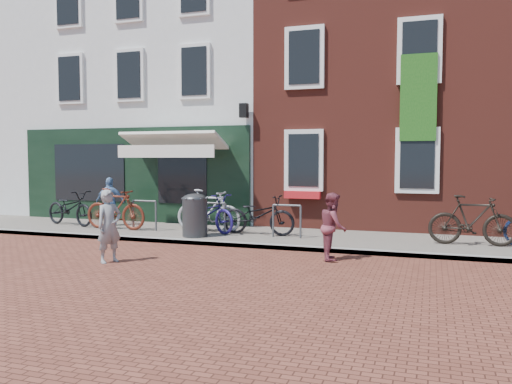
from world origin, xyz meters
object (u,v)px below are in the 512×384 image
(boy, at_px, (333,226))
(bicycle_4, at_px, (258,215))
(bicycle_3, at_px, (208,211))
(woman, at_px, (109,226))
(bicycle_5, at_px, (472,220))
(cafe_person, at_px, (110,202))
(litter_bin, at_px, (195,213))
(bicycle_1, at_px, (115,209))
(bicycle_2, at_px, (208,213))
(bicycle_0, at_px, (70,208))

(boy, xyz_separation_m, bicycle_4, (-2.31, 2.15, -0.07))
(bicycle_3, bearing_deg, woman, 177.63)
(woman, height_order, bicycle_5, woman)
(boy, distance_m, bicycle_4, 3.16)
(boy, distance_m, bicycle_5, 3.49)
(cafe_person, bearing_deg, bicycle_4, 160.11)
(cafe_person, bearing_deg, litter_bin, 145.14)
(bicycle_1, xyz_separation_m, bicycle_3, (2.61, 0.40, 0.00))
(boy, bearing_deg, bicycle_3, 46.31)
(litter_bin, bearing_deg, woman, -97.67)
(boy, bearing_deg, bicycle_5, -64.98)
(woman, relative_size, bicycle_2, 0.74)
(litter_bin, xyz_separation_m, bicycle_4, (1.41, 0.79, -0.08))
(bicycle_0, xyz_separation_m, bicycle_2, (4.38, 0.05, 0.00))
(bicycle_2, bearing_deg, cafe_person, 111.22)
(bicycle_4, bearing_deg, bicycle_2, 89.31)
(bicycle_4, bearing_deg, bicycle_0, 91.57)
(litter_bin, xyz_separation_m, woman, (-0.41, -3.04, 0.03))
(woman, distance_m, bicycle_4, 4.24)
(bicycle_1, relative_size, bicycle_5, 1.00)
(cafe_person, distance_m, bicycle_5, 9.71)
(bicycle_5, bearing_deg, bicycle_3, 88.21)
(litter_bin, height_order, woman, woman)
(litter_bin, relative_size, bicycle_3, 0.61)
(cafe_person, distance_m, bicycle_2, 3.24)
(litter_bin, xyz_separation_m, bicycle_2, (-0.00, 0.84, -0.08))
(bicycle_5, bearing_deg, cafe_person, 87.00)
(woman, bearing_deg, bicycle_1, 56.40)
(bicycle_0, bearing_deg, boy, -89.87)
(bicycle_0, xyz_separation_m, bicycle_4, (5.79, -0.00, 0.00))
(boy, height_order, bicycle_2, boy)
(bicycle_1, distance_m, bicycle_5, 9.11)
(bicycle_3, height_order, bicycle_5, same)
(litter_bin, xyz_separation_m, bicycle_5, (6.47, 0.79, -0.03))
(bicycle_0, relative_size, bicycle_1, 1.03)
(woman, xyz_separation_m, bicycle_0, (-3.98, 3.83, -0.11))
(bicycle_0, bearing_deg, bicycle_2, -74.32)
(bicycle_1, xyz_separation_m, bicycle_2, (2.63, 0.37, -0.06))
(woman, bearing_deg, bicycle_0, 70.15)
(cafe_person, xyz_separation_m, bicycle_2, (3.23, -0.27, -0.19))
(bicycle_1, bearing_deg, boy, -103.92)
(bicycle_0, bearing_deg, bicycle_3, -74.02)
(boy, height_order, cafe_person, cafe_person)
(bicycle_1, height_order, bicycle_2, bicycle_1)
(cafe_person, relative_size, bicycle_5, 0.75)
(bicycle_0, height_order, bicycle_2, same)
(bicycle_0, height_order, bicycle_3, bicycle_3)
(bicycle_3, xyz_separation_m, bicycle_4, (1.43, -0.08, -0.06))
(litter_bin, bearing_deg, bicycle_5, 6.95)
(litter_bin, distance_m, bicycle_3, 0.87)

